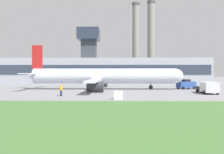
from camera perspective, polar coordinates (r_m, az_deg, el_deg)
name	(u,v)px	position (r m, az deg, el deg)	size (l,w,h in m)	color
ground_plane	(91,91)	(45.86, -5.57, -3.54)	(400.00, 400.00, 0.00)	gray
terminal_building	(101,70)	(77.70, -3.00, 1.86)	(73.51, 12.62, 19.48)	#9EA3AD
smokestack_left	(136,42)	(103.82, 6.23, 9.10)	(3.70, 3.70, 36.58)	gray
smokestack_right	(151,41)	(106.90, 10.17, 9.27)	(4.01, 4.01, 38.09)	gray
airplane	(102,76)	(48.96, -2.51, 0.14)	(35.27, 29.80, 9.92)	silver
pushback_tug	(186,85)	(53.05, 18.79, -1.87)	(4.42, 3.43, 2.23)	#2D4C93
baggage_truck	(208,88)	(42.12, 23.77, -2.60)	(3.19, 6.45, 2.02)	#232328
ground_crew_person	(61,90)	(35.16, -13.16, -3.31)	(0.47, 0.47, 1.88)	#23283D
utility_cabinet	(118,95)	(29.84, 1.67, -4.79)	(1.24, 0.80, 1.13)	silver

